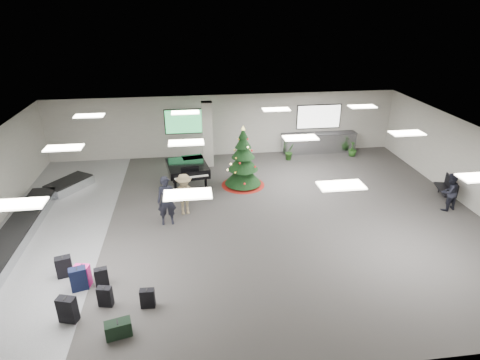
{
  "coord_description": "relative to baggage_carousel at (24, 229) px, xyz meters",
  "views": [
    {
      "loc": [
        -1.88,
        -13.09,
        7.61
      ],
      "look_at": [
        -0.02,
        1.0,
        1.17
      ],
      "focal_mm": 30.0,
      "sensor_mm": 36.0,
      "label": 1
    }
  ],
  "objects": [
    {
      "name": "ground",
      "position": [
        7.84,
        0.08,
        -0.21
      ],
      "size": [
        18.0,
        18.0,
        0.0
      ],
      "primitive_type": "plane",
      "color": "#383633",
      "rests_on": "ground"
    },
    {
      "name": "room_envelope",
      "position": [
        7.46,
        0.75,
        2.12
      ],
      "size": [
        18.02,
        14.02,
        3.21
      ],
      "color": "#A5A097",
      "rests_on": "ground"
    },
    {
      "name": "baggage_carousel",
      "position": [
        0.0,
        0.0,
        0.0
      ],
      "size": [
        2.28,
        9.71,
        0.43
      ],
      "color": "silver",
      "rests_on": "ground"
    },
    {
      "name": "service_counter",
      "position": [
        12.84,
        6.73,
        0.33
      ],
      "size": [
        4.05,
        0.65,
        1.08
      ],
      "color": "silver",
      "rests_on": "ground"
    },
    {
      "name": "suitcase_0",
      "position": [
        2.63,
        -4.53,
        0.15
      ],
      "size": [
        0.52,
        0.38,
        0.74
      ],
      "rotation": [
        0.0,
        0.0,
        -0.3
      ],
      "color": "black",
      "rests_on": "ground"
    },
    {
      "name": "suitcase_1",
      "position": [
        3.48,
        -4.07,
        0.08
      ],
      "size": [
        0.41,
        0.27,
        0.61
      ],
      "rotation": [
        0.0,
        0.0,
        -0.2
      ],
      "color": "black",
      "rests_on": "ground"
    },
    {
      "name": "pink_suitcase",
      "position": [
        2.69,
        -3.1,
        0.12
      ],
      "size": [
        0.47,
        0.32,
        0.69
      ],
      "rotation": [
        0.0,
        0.0,
        -0.2
      ],
      "color": "#E51D81",
      "rests_on": "ground"
    },
    {
      "name": "suitcase_3",
      "position": [
        3.22,
        -3.17,
        0.07
      ],
      "size": [
        0.41,
        0.29,
        0.58
      ],
      "rotation": [
        0.0,
        0.0,
        0.24
      ],
      "color": "black",
      "rests_on": "ground"
    },
    {
      "name": "navy_suitcase",
      "position": [
        2.62,
        -3.28,
        0.14
      ],
      "size": [
        0.52,
        0.38,
        0.73
      ],
      "rotation": [
        0.0,
        0.0,
        0.28
      ],
      "color": "black",
      "rests_on": "ground"
    },
    {
      "name": "green_duffel",
      "position": [
        3.97,
        -5.22,
        -0.0
      ],
      "size": [
        0.69,
        0.46,
        0.44
      ],
      "rotation": [
        0.0,
        0.0,
        0.24
      ],
      "color": "black",
      "rests_on": "ground"
    },
    {
      "name": "suitcase_7",
      "position": [
        4.61,
        -4.27,
        0.07
      ],
      "size": [
        0.39,
        0.22,
        0.58
      ],
      "rotation": [
        0.0,
        0.0,
        -0.04
      ],
      "color": "black",
      "rests_on": "ground"
    },
    {
      "name": "suitcase_8",
      "position": [
        2.04,
        -2.6,
        0.12
      ],
      "size": [
        0.5,
        0.37,
        0.68
      ],
      "rotation": [
        0.0,
        0.0,
        0.27
      ],
      "color": "black",
      "rests_on": "ground"
    },
    {
      "name": "christmas_tree",
      "position": [
        8.23,
        3.11,
        0.73
      ],
      "size": [
        1.93,
        1.93,
        2.75
      ],
      "color": "#68090D",
      "rests_on": "ground"
    },
    {
      "name": "grand_piano",
      "position": [
        5.8,
        3.29,
        0.66
      ],
      "size": [
        1.95,
        2.37,
        1.23
      ],
      "rotation": [
        0.0,
        0.0,
        0.15
      ],
      "color": "black",
      "rests_on": "ground"
    },
    {
      "name": "bench",
      "position": [
        16.44,
        0.71,
        0.29
      ],
      "size": [
        0.83,
        1.49,
        0.89
      ],
      "rotation": [
        0.0,
        0.0,
        -0.26
      ],
      "color": "black",
      "rests_on": "ground"
    },
    {
      "name": "traveler_a",
      "position": [
        5.02,
        0.13,
        0.73
      ],
      "size": [
        0.72,
        0.5,
        1.88
      ],
      "primitive_type": "imported",
      "rotation": [
        0.0,
        0.0,
        0.08
      ],
      "color": "black",
      "rests_on": "ground"
    },
    {
      "name": "traveler_b",
      "position": [
        5.65,
        0.82,
        0.61
      ],
      "size": [
        1.13,
        0.74,
        1.65
      ],
      "primitive_type": "imported",
      "rotation": [
        0.0,
        0.0,
        0.12
      ],
      "color": "#8F7C58",
      "rests_on": "ground"
    },
    {
      "name": "traveler_bench",
      "position": [
        15.85,
        -0.22,
        0.56
      ],
      "size": [
        0.88,
        0.76,
        1.55
      ],
      "primitive_type": "imported",
      "rotation": [
        0.0,
        0.0,
        3.4
      ],
      "color": "black",
      "rests_on": "ground"
    },
    {
      "name": "potted_plant_left",
      "position": [
        11.03,
        5.86,
        0.22
      ],
      "size": [
        0.6,
        0.56,
        0.87
      ],
      "primitive_type": "imported",
      "rotation": [
        0.0,
        0.0,
        0.47
      ],
      "color": "#143D13",
      "rests_on": "ground"
    },
    {
      "name": "potted_plant_right",
      "position": [
        14.47,
        5.95,
        0.19
      ],
      "size": [
        0.53,
        0.53,
        0.81
      ],
      "primitive_type": "imported",
      "rotation": [
        0.0,
        0.0,
        1.76
      ],
      "color": "#143D13",
      "rests_on": "ground"
    }
  ]
}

